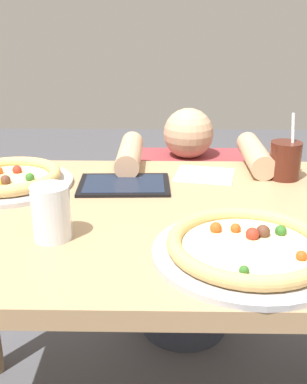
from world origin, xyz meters
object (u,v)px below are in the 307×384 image
at_px(pizza_far, 9,178).
at_px(tablet, 124,185).
at_px(pizza_near, 248,247).
at_px(diner_seated, 186,241).
at_px(water_cup_clear, 51,212).
at_px(drink_cup_colored, 285,160).

xyz_separation_m(pizza_far, tablet, (0.31, -0.00, -0.02)).
xyz_separation_m(pizza_near, pizza_far, (-0.57, 0.38, 0.00)).
bearing_deg(tablet, diner_seated, 64.97).
bearing_deg(water_cup_clear, tablet, 68.60).
xyz_separation_m(pizza_near, diner_seated, (-0.07, 0.79, -0.39)).
bearing_deg(pizza_near, diner_seated, 95.27).
distance_m(pizza_near, water_cup_clear, 0.39).
height_order(pizza_near, tablet, pizza_near).
relative_size(pizza_near, tablet, 1.48).
xyz_separation_m(pizza_near, drink_cup_colored, (0.18, 0.46, 0.03)).
distance_m(pizza_near, drink_cup_colored, 0.49).
xyz_separation_m(drink_cup_colored, diner_seated, (-0.25, 0.34, -0.42)).
relative_size(pizza_near, diner_seated, 0.41).
relative_size(water_cup_clear, diner_seated, 0.13).
height_order(pizza_near, pizza_far, same).
bearing_deg(diner_seated, water_cup_clear, -113.48).
relative_size(pizza_far, tablet, 1.37).
bearing_deg(drink_cup_colored, tablet, -170.55).
distance_m(pizza_near, tablet, 0.47).
xyz_separation_m(drink_cup_colored, tablet, (-0.44, -0.07, -0.05)).
height_order(pizza_near, drink_cup_colored, drink_cup_colored).
height_order(drink_cup_colored, diner_seated, drink_cup_colored).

